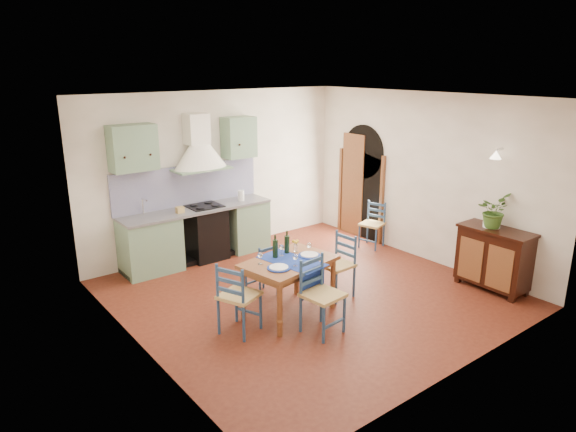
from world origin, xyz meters
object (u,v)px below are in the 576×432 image
object	(u,v)px
chair_near	(321,295)
sideboard	(494,257)
potted_plant	(493,211)
dining_table	(289,266)

from	to	relation	value
chair_near	sideboard	bearing A→B (deg)	-12.08
sideboard	potted_plant	world-z (taller)	potted_plant
dining_table	potted_plant	world-z (taller)	potted_plant
sideboard	potted_plant	xyz separation A→B (m)	(0.01, 0.10, 0.68)
dining_table	sideboard	xyz separation A→B (m)	(2.85, -1.23, -0.16)
chair_near	sideboard	xyz separation A→B (m)	(2.84, -0.61, 0.02)
chair_near	potted_plant	distance (m)	2.98
chair_near	potted_plant	bearing A→B (deg)	-10.10
potted_plant	chair_near	bearing A→B (deg)	169.90
dining_table	chair_near	size ratio (longest dim) A/B	1.37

